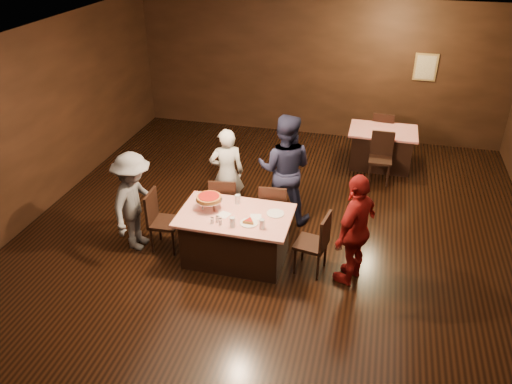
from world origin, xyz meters
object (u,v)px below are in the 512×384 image
at_px(pizza_stand, 209,198).
at_px(glass_back, 238,199).
at_px(chair_back_near, 380,159).
at_px(diner_white_jacket, 227,173).
at_px(glass_front_left, 232,222).
at_px(plate_empty, 275,213).
at_px(chair_back_far, 383,132).
at_px(diner_red_shirt, 355,230).
at_px(diner_navy_hoodie, 285,169).
at_px(diner_grey_knit, 135,202).
at_px(chair_far_left, 225,202).
at_px(glass_front_right, 262,224).
at_px(chair_end_right, 311,242).
at_px(chair_far_right, 274,209).
at_px(back_table, 381,148).
at_px(chair_end_left, 165,221).
at_px(main_table, 236,237).

distance_m(pizza_stand, glass_back, 0.44).
xyz_separation_m(chair_back_near, diner_white_jacket, (-2.43, -1.80, 0.30)).
height_order(chair_back_near, glass_front_left, chair_back_near).
bearing_deg(plate_empty, glass_back, 165.96).
distance_m(chair_back_far, plate_empty, 4.36).
height_order(chair_back_far, diner_white_jacket, diner_white_jacket).
bearing_deg(chair_back_near, diner_red_shirt, -94.81).
bearing_deg(diner_navy_hoodie, plate_empty, 93.64).
distance_m(diner_grey_knit, glass_front_left, 1.60).
relative_size(chair_far_left, glass_front_right, 6.79).
bearing_deg(chair_end_right, chair_back_far, 178.78).
xyz_separation_m(chair_far_right, diner_white_jacket, (-0.88, 0.42, 0.30)).
bearing_deg(chair_far_right, pizza_stand, 36.63).
xyz_separation_m(chair_far_left, glass_front_right, (0.85, -1.00, 0.37)).
bearing_deg(glass_back, diner_red_shirt, -11.20).
bearing_deg(diner_navy_hoodie, diner_white_jacket, 4.71).
relative_size(back_table, chair_far_left, 1.37).
xyz_separation_m(chair_far_right, chair_end_right, (0.70, -0.75, 0.00)).
relative_size(chair_far_right, chair_back_far, 1.00).
bearing_deg(diner_white_jacket, back_table, -156.96).
relative_size(diner_grey_knit, glass_back, 11.11).
bearing_deg(glass_front_left, chair_far_left, 113.20).
height_order(chair_back_far, glass_back, chair_back_far).
bearing_deg(diner_white_jacket, chair_back_far, -150.87).
xyz_separation_m(chair_far_right, chair_back_near, (1.54, 2.22, 0.00)).
xyz_separation_m(pizza_stand, plate_empty, (0.95, 0.10, -0.17)).
xyz_separation_m(chair_end_right, pizza_stand, (-1.50, 0.05, 0.48)).
relative_size(chair_end_right, diner_grey_knit, 0.61).
relative_size(chair_back_near, glass_back, 6.79).
height_order(chair_back_far, pizza_stand, pizza_stand).
bearing_deg(plate_empty, chair_far_left, 147.72).
relative_size(chair_end_left, glass_back, 6.79).
distance_m(chair_end_left, diner_white_jacket, 1.36).
bearing_deg(chair_far_right, chair_back_far, -118.22).
distance_m(chair_end_left, chair_back_near, 4.25).
bearing_deg(back_table, glass_front_right, -110.85).
distance_m(main_table, diner_red_shirt, 1.74).
height_order(back_table, glass_back, glass_back).
bearing_deg(back_table, chair_far_right, -117.85).
xyz_separation_m(chair_end_left, chair_end_right, (2.20, 0.00, 0.00)).
relative_size(chair_far_left, glass_back, 6.79).
bearing_deg(glass_front_left, glass_back, 99.46).
relative_size(diner_grey_knit, plate_empty, 6.22).
bearing_deg(glass_front_right, glass_back, 132.27).
bearing_deg(chair_end_right, back_table, 177.01).
bearing_deg(glass_back, back_table, 59.40).
distance_m(chair_end_right, chair_back_near, 3.09).
bearing_deg(plate_empty, glass_front_right, -104.04).
relative_size(chair_end_right, glass_front_right, 6.79).
height_order(main_table, diner_navy_hoodie, diner_navy_hoodie).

